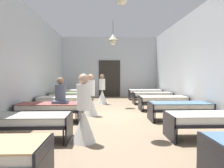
# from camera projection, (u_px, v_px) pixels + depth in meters

# --- Properties ---
(ground_plane) EXTENTS (6.78, 13.27, 0.10)m
(ground_plane) POSITION_uv_depth(u_px,v_px,m) (114.00, 117.00, 7.46)
(ground_plane) COLOR #8C755B
(room_shell) EXTENTS (6.58, 12.87, 3.93)m
(room_shell) POSITION_uv_depth(u_px,v_px,m) (112.00, 62.00, 8.73)
(room_shell) COLOR silver
(room_shell) RESTS_ON ground
(bed_left_row_1) EXTENTS (1.90, 0.84, 0.57)m
(bed_left_row_1) POSITION_uv_depth(u_px,v_px,m) (27.00, 121.00, 4.55)
(bed_left_row_1) COLOR black
(bed_left_row_1) RESTS_ON ground
(bed_right_row_1) EXTENTS (1.90, 0.84, 0.57)m
(bed_right_row_1) POSITION_uv_depth(u_px,v_px,m) (210.00, 119.00, 4.70)
(bed_right_row_1) COLOR black
(bed_right_row_1) RESTS_ON ground
(bed_left_row_2) EXTENTS (1.90, 0.84, 0.57)m
(bed_left_row_2) POSITION_uv_depth(u_px,v_px,m) (49.00, 107.00, 6.43)
(bed_left_row_2) COLOR black
(bed_left_row_2) RESTS_ON ground
(bed_right_row_2) EXTENTS (1.90, 0.84, 0.57)m
(bed_right_row_2) POSITION_uv_depth(u_px,v_px,m) (180.00, 107.00, 6.57)
(bed_right_row_2) COLOR black
(bed_right_row_2) RESTS_ON ground
(bed_left_row_3) EXTENTS (1.90, 0.84, 0.57)m
(bed_left_row_3) POSITION_uv_depth(u_px,v_px,m) (62.00, 100.00, 8.30)
(bed_left_row_3) COLOR black
(bed_left_row_3) RESTS_ON ground
(bed_right_row_3) EXTENTS (1.90, 0.84, 0.57)m
(bed_right_row_3) POSITION_uv_depth(u_px,v_px,m) (163.00, 100.00, 8.45)
(bed_right_row_3) COLOR black
(bed_right_row_3) RESTS_ON ground
(bed_left_row_4) EXTENTS (1.90, 0.84, 0.57)m
(bed_left_row_4) POSITION_uv_depth(u_px,v_px,m) (70.00, 95.00, 10.18)
(bed_left_row_4) COLOR black
(bed_left_row_4) RESTS_ON ground
(bed_right_row_4) EXTENTS (1.90, 0.84, 0.57)m
(bed_right_row_4) POSITION_uv_depth(u_px,v_px,m) (152.00, 95.00, 10.32)
(bed_right_row_4) COLOR black
(bed_right_row_4) RESTS_ON ground
(bed_left_row_5) EXTENTS (1.90, 0.84, 0.57)m
(bed_left_row_5) POSITION_uv_depth(u_px,v_px,m) (75.00, 92.00, 12.05)
(bed_left_row_5) COLOR black
(bed_left_row_5) RESTS_ON ground
(bed_right_row_5) EXTENTS (1.90, 0.84, 0.57)m
(bed_right_row_5) POSITION_uv_depth(u_px,v_px,m) (145.00, 92.00, 12.20)
(bed_right_row_5) COLOR black
(bed_right_row_5) RESTS_ON ground
(nurse_near_aisle) EXTENTS (0.52, 0.52, 1.49)m
(nurse_near_aisle) POSITION_uv_depth(u_px,v_px,m) (84.00, 118.00, 4.44)
(nurse_near_aisle) COLOR white
(nurse_near_aisle) RESTS_ON ground
(nurse_mid_aisle) EXTENTS (0.52, 0.52, 1.49)m
(nurse_mid_aisle) POSITION_uv_depth(u_px,v_px,m) (91.00, 101.00, 7.40)
(nurse_mid_aisle) COLOR white
(nurse_mid_aisle) RESTS_ON ground
(nurse_far_aisle) EXTENTS (0.52, 0.52, 1.49)m
(nurse_far_aisle) POSITION_uv_depth(u_px,v_px,m) (102.00, 93.00, 10.31)
(nurse_far_aisle) COLOR white
(nurse_far_aisle) RESTS_ON ground
(patient_seated_primary) EXTENTS (0.44, 0.44, 0.80)m
(patient_seated_primary) POSITION_uv_depth(u_px,v_px,m) (60.00, 94.00, 6.40)
(patient_seated_primary) COLOR #515B70
(patient_seated_primary) RESTS_ON bed_left_row_2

